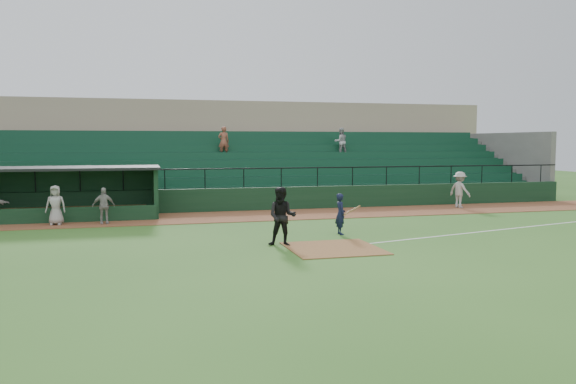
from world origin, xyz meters
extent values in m
plane|color=#2E5C1D|center=(0.00, 0.00, 0.00)|extent=(90.00, 90.00, 0.00)
cube|color=brown|center=(0.00, 8.00, 0.01)|extent=(40.00, 4.00, 0.03)
cube|color=brown|center=(0.00, -1.00, 0.01)|extent=(3.00, 3.00, 0.03)
cube|color=white|center=(8.00, 1.20, 0.01)|extent=(17.49, 4.44, 0.01)
cube|color=black|center=(0.00, 10.20, 0.60)|extent=(36.00, 0.35, 1.20)
cylinder|color=black|center=(0.00, 10.20, 2.20)|extent=(36.00, 0.06, 0.06)
cube|color=#61615C|center=(0.00, 15.10, 1.80)|extent=(36.00, 9.00, 3.60)
cube|color=#113E28|center=(0.00, 14.60, 2.25)|extent=(34.56, 8.00, 4.05)
cube|color=#61615C|center=(18.00, 15.15, 2.10)|extent=(0.35, 9.50, 4.20)
cube|color=gray|center=(0.00, 21.60, 3.20)|extent=(38.00, 3.00, 6.40)
cube|color=#61615C|center=(0.00, 19.60, 3.70)|extent=(36.00, 2.00, 0.20)
imported|color=#A4A4A4|center=(6.39, 15.90, 3.59)|extent=(0.87, 0.68, 1.78)
imported|color=brown|center=(-1.20, 15.90, 3.61)|extent=(0.66, 0.43, 1.81)
cube|color=black|center=(-9.75, 10.40, 1.15)|extent=(8.50, 0.20, 2.30)
cube|color=black|center=(-5.50, 9.10, 1.15)|extent=(0.20, 2.60, 2.30)
cube|color=black|center=(-9.75, 9.10, 2.36)|extent=(8.90, 3.20, 0.12)
cube|color=olive|center=(-9.75, 10.00, 0.25)|extent=(7.65, 0.40, 0.50)
cube|color=black|center=(-9.75, 7.75, 0.35)|extent=(8.50, 0.12, 0.70)
imported|color=black|center=(1.24, 1.75, 0.80)|extent=(0.41, 0.60, 1.59)
cylinder|color=olive|center=(1.64, 1.55, 0.95)|extent=(0.79, 0.34, 0.35)
imported|color=black|center=(-1.53, -0.03, 1.02)|extent=(1.20, 1.07, 2.03)
imported|color=#A49E99|center=(10.47, 8.39, 1.00)|extent=(1.13, 1.43, 1.95)
imported|color=#9A9690|center=(-7.76, 6.89, 0.82)|extent=(0.96, 0.48, 1.58)
imported|color=#A09B95|center=(-9.72, 7.11, 0.87)|extent=(0.88, 0.62, 1.69)
camera|label=1|loc=(-6.25, -18.76, 3.55)|focal=35.48mm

